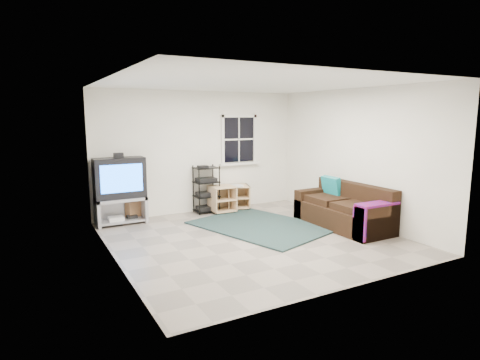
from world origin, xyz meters
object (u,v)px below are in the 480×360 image
side_table_right (237,195)px  sofa (344,210)px  tv_unit (120,185)px  av_rack (206,192)px  side_table_left (221,198)px

side_table_right → sofa: 2.50m
tv_unit → av_rack: (1.83, 0.05, -0.32)m
sofa → tv_unit: bearing=148.6°
tv_unit → side_table_right: (2.57, 0.02, -0.44)m
tv_unit → side_table_left: tv_unit is taller
side_table_left → side_table_right: 0.46m
side_table_left → side_table_right: (0.45, 0.11, 0.00)m
av_rack → side_table_right: 0.75m
side_table_left → sofa: (1.54, -2.14, 0.00)m
side_table_left → sofa: sofa is taller
av_rack → side_table_right: size_ratio=1.66×
side_table_right → sofa: (1.09, -2.25, -0.00)m
side_table_left → side_table_right: bearing=14.3°
tv_unit → side_table_right: size_ratio=2.24×
side_table_left → sofa: 2.64m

